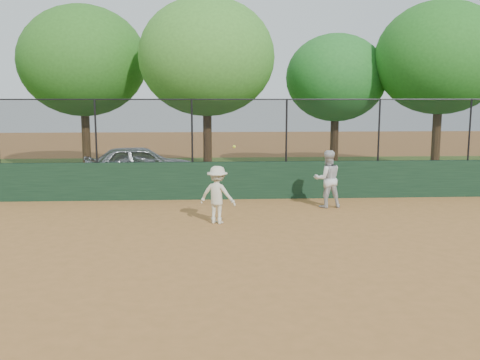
{
  "coord_description": "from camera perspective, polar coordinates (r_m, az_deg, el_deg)",
  "views": [
    {
      "loc": [
        0.05,
        -10.94,
        3.23
      ],
      "look_at": [
        0.8,
        2.2,
        1.2
      ],
      "focal_mm": 40.0,
      "sensor_mm": 36.0,
      "label": 1
    }
  ],
  "objects": [
    {
      "name": "ground",
      "position": [
        11.41,
        -3.42,
        -7.7
      ],
      "size": [
        80.0,
        80.0,
        0.0
      ],
      "primitive_type": "plane",
      "color": "#A86D36",
      "rests_on": "ground"
    },
    {
      "name": "tree_2",
      "position": [
        21.55,
        -3.57,
        12.95
      ],
      "size": [
        5.37,
        4.88,
        7.14
      ],
      "color": "#452D18",
      "rests_on": "ground"
    },
    {
      "name": "back_wall",
      "position": [
        17.14,
        -3.39,
        -0.07
      ],
      "size": [
        26.0,
        0.2,
        1.2
      ],
      "primitive_type": "cube",
      "color": "#183620",
      "rests_on": "ground"
    },
    {
      "name": "tree_3",
      "position": [
        24.12,
        10.2,
        10.65
      ],
      "size": [
        4.41,
        4.01,
        5.99
      ],
      "color": "#3D2714",
      "rests_on": "ground"
    },
    {
      "name": "fence_assembly",
      "position": [
        16.97,
        -3.54,
        5.39
      ],
      "size": [
        26.0,
        0.06,
        2.0
      ],
      "color": "black",
      "rests_on": "back_wall"
    },
    {
      "name": "tree_4",
      "position": [
        23.83,
        20.61,
        12.08
      ],
      "size": [
        5.33,
        4.85,
        7.15
      ],
      "color": "#4C321B",
      "rests_on": "ground"
    },
    {
      "name": "grass_strip",
      "position": [
        23.17,
        -3.36,
        0.75
      ],
      "size": [
        36.0,
        12.0,
        0.01
      ],
      "primitive_type": "cube",
      "color": "#335019",
      "rests_on": "ground"
    },
    {
      "name": "player_main",
      "position": [
        13.81,
        -2.42,
        -1.59
      ],
      "size": [
        1.11,
        0.9,
        2.07
      ],
      "color": "beige",
      "rests_on": "ground"
    },
    {
      "name": "tree_1",
      "position": [
        24.34,
        -16.43,
        12.06
      ],
      "size": [
        5.45,
        4.96,
        7.14
      ],
      "color": "#472F18",
      "rests_on": "ground"
    },
    {
      "name": "parked_car",
      "position": [
        20.84,
        -10.59,
        1.71
      ],
      "size": [
        4.49,
        2.49,
        1.44
      ],
      "primitive_type": "imported",
      "rotation": [
        0.0,
        0.0,
        1.77
      ],
      "color": "#ADB2B7",
      "rests_on": "ground"
    },
    {
      "name": "player_second",
      "position": [
        16.01,
        9.3,
        0.11
      ],
      "size": [
        0.88,
        0.72,
        1.7
      ],
      "primitive_type": "imported",
      "rotation": [
        0.0,
        0.0,
        3.23
      ],
      "color": "silver",
      "rests_on": "ground"
    }
  ]
}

